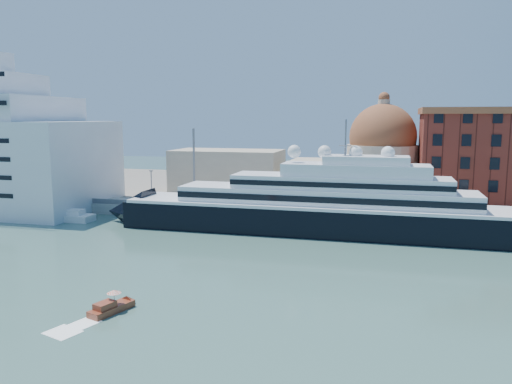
# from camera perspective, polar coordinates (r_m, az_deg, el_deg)

# --- Properties ---
(ground) EXTENTS (400.00, 400.00, 0.00)m
(ground) POSITION_cam_1_polar(r_m,az_deg,el_deg) (81.68, -2.50, -7.77)
(ground) COLOR #325751
(ground) RESTS_ON ground
(quay) EXTENTS (180.00, 10.00, 2.50)m
(quay) POSITION_cam_1_polar(r_m,az_deg,el_deg) (113.41, 2.63, -2.53)
(quay) COLOR gray
(quay) RESTS_ON ground
(land) EXTENTS (260.00, 72.00, 2.00)m
(land) POSITION_cam_1_polar(r_m,az_deg,el_deg) (153.23, 5.88, 0.21)
(land) COLOR slate
(land) RESTS_ON ground
(quay_fence) EXTENTS (180.00, 0.10, 1.20)m
(quay_fence) POSITION_cam_1_polar(r_m,az_deg,el_deg) (108.75, 2.13, -2.01)
(quay_fence) COLOR slate
(quay_fence) RESTS_ON quay
(superyacht) EXTENTS (88.23, 12.23, 26.37)m
(superyacht) POSITION_cam_1_polar(r_m,az_deg,el_deg) (100.88, 5.21, -2.02)
(superyacht) COLOR black
(superyacht) RESTS_ON ground
(service_barge) EXTENTS (12.74, 4.30, 2.86)m
(service_barge) POSITION_cam_1_polar(r_m,az_deg,el_deg) (119.80, -20.78, -2.69)
(service_barge) COLOR white
(service_barge) RESTS_ON ground
(water_taxi) EXTENTS (3.61, 6.09, 2.74)m
(water_taxi) POSITION_cam_1_polar(r_m,az_deg,el_deg) (62.82, -16.29, -12.53)
(water_taxi) COLOR maroon
(water_taxi) RESTS_ON ground
(church) EXTENTS (66.00, 18.00, 25.50)m
(church) POSITION_cam_1_polar(r_m,az_deg,el_deg) (134.19, 7.48, 3.28)
(church) COLOR beige
(church) RESTS_ON land
(lamp_posts) EXTENTS (120.80, 2.40, 18.00)m
(lamp_posts) POSITION_cam_1_polar(r_m,az_deg,el_deg) (113.79, -3.78, 1.88)
(lamp_posts) COLOR slate
(lamp_posts) RESTS_ON quay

